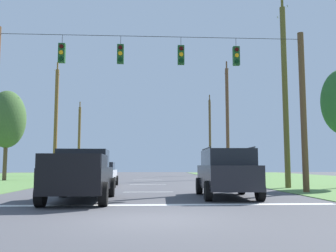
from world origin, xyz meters
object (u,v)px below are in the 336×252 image
object	(u,v)px
suv_black	(226,172)
utility_pole_far_right	(227,121)
overhead_signal_span	(152,100)
pickup_truck	(81,175)
utility_pole_distant_right	(56,122)
utility_pole_distant_left	(79,140)
distant_car_crossing_white	(101,174)
utility_pole_mid_right	(285,93)
tree_roadside_right	(7,119)
utility_pole_near_left	(210,136)

from	to	relation	value
suv_black	utility_pole_far_right	xyz separation A→B (m)	(4.43, 19.71, 4.48)
overhead_signal_span	pickup_truck	world-z (taller)	overhead_signal_span
overhead_signal_span	suv_black	world-z (taller)	overhead_signal_span
overhead_signal_span	pickup_truck	bearing A→B (deg)	-127.79
utility_pole_distant_right	utility_pole_distant_left	world-z (taller)	utility_pole_distant_right
suv_black	utility_pole_far_right	world-z (taller)	utility_pole_far_right
suv_black	distant_car_crossing_white	distance (m)	10.25
utility_pole_far_right	utility_pole_distant_left	distance (m)	20.59
overhead_signal_span	utility_pole_distant_left	world-z (taller)	utility_pole_distant_left
distant_car_crossing_white	utility_pole_mid_right	distance (m)	12.31
utility_pole_mid_right	utility_pole_far_right	world-z (taller)	utility_pole_mid_right
utility_pole_mid_right	tree_roadside_right	world-z (taller)	utility_pole_mid_right
utility_pole_mid_right	utility_pole_distant_left	xyz separation A→B (m)	(-16.88, 26.25, -1.09)
pickup_truck	utility_pole_mid_right	world-z (taller)	utility_pole_mid_right
pickup_truck	utility_pole_distant_right	xyz separation A→B (m)	(-6.16, 20.91, 4.38)
utility_pole_mid_right	pickup_truck	bearing A→B (deg)	-146.72
utility_pole_distant_right	utility_pole_distant_left	bearing A→B (deg)	90.17
utility_pole_far_right	utility_pole_distant_left	size ratio (longest dim) A/B	1.22
pickup_truck	utility_pole_far_right	xyz separation A→B (m)	(10.23, 20.89, 4.57)
pickup_truck	utility_pole_distant_right	world-z (taller)	utility_pole_distant_right
pickup_truck	utility_pole_distant_left	bearing A→B (deg)	100.56
overhead_signal_span	utility_pole_near_left	xyz separation A→B (m)	(7.90, 29.63, 0.55)
overhead_signal_span	utility_pole_near_left	world-z (taller)	utility_pole_near_left
overhead_signal_span	utility_pole_distant_left	size ratio (longest dim) A/B	1.62
utility_pole_far_right	utility_pole_near_left	world-z (taller)	utility_pole_far_right
distant_car_crossing_white	utility_pole_mid_right	size ratio (longest dim) A/B	0.38
overhead_signal_span	pickup_truck	xyz separation A→B (m)	(-2.70, -3.48, -3.55)
utility_pole_near_left	utility_pole_distant_right	size ratio (longest dim) A/B	0.94
utility_pole_near_left	utility_pole_distant_right	xyz separation A→B (m)	(-16.76, -12.21, 0.28)
utility_pole_near_left	utility_pole_mid_right	bearing A→B (deg)	-89.84
utility_pole_near_left	utility_pole_distant_left	xyz separation A→B (m)	(-16.80, 0.14, -0.56)
overhead_signal_span	utility_pole_far_right	size ratio (longest dim) A/B	1.33
utility_pole_near_left	utility_pole_distant_right	world-z (taller)	utility_pole_distant_right
pickup_truck	utility_pole_near_left	xyz separation A→B (m)	(10.60, 33.12, 4.10)
utility_pole_mid_right	utility_pole_distant_left	distance (m)	31.22
overhead_signal_span	utility_pole_mid_right	size ratio (longest dim) A/B	1.32
pickup_truck	utility_pole_distant_left	size ratio (longest dim) A/B	0.58
distant_car_crossing_white	tree_roadside_right	distance (m)	13.80
utility_pole_mid_right	utility_pole_far_right	size ratio (longest dim) A/B	1.00
utility_pole_near_left	tree_roadside_right	bearing A→B (deg)	-144.17
distant_car_crossing_white	utility_pole_distant_left	distance (m)	24.91
suv_black	distant_car_crossing_white	size ratio (longest dim) A/B	1.12
utility_pole_mid_right	utility_pole_distant_right	distance (m)	21.84
distant_car_crossing_white	utility_pole_distant_left	xyz separation A→B (m)	(-5.78, 23.94, 3.72)
utility_pole_distant_left	suv_black	bearing A→B (deg)	-69.49
utility_pole_far_right	utility_pole_near_left	distance (m)	12.25
utility_pole_distant_left	tree_roadside_right	size ratio (longest dim) A/B	1.21
utility_pole_near_left	tree_roadside_right	world-z (taller)	utility_pole_near_left
pickup_truck	utility_pole_mid_right	bearing A→B (deg)	33.28
tree_roadside_right	distant_car_crossing_white	bearing A→B (deg)	-44.29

